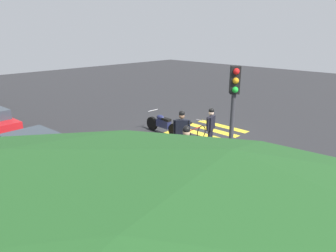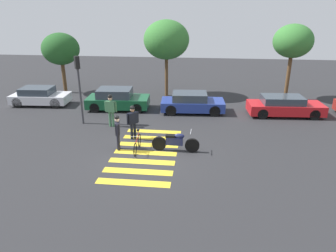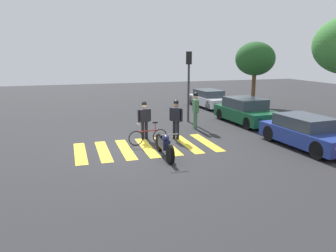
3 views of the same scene
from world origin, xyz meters
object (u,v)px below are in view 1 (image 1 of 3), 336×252
at_px(officer_by_motorcycle, 211,125).
at_px(pedestrian_bystander, 186,149).
at_px(car_blue_hatchback, 34,152).
at_px(police_motorcycle, 163,124).
at_px(car_green_compact, 114,208).
at_px(leaning_bicycle, 194,134).
at_px(officer_on_foot, 182,129).
at_px(traffic_light_pole, 233,115).

height_order(officer_by_motorcycle, pedestrian_bystander, pedestrian_bystander).
distance_m(officer_by_motorcycle, pedestrian_bystander, 3.21).
bearing_deg(car_blue_hatchback, officer_by_motorcycle, -118.16).
distance_m(police_motorcycle, pedestrian_bystander, 4.92).
distance_m(officer_by_motorcycle, car_green_compact, 6.50).
relative_size(leaning_bicycle, car_green_compact, 0.41).
xyz_separation_m(police_motorcycle, leaning_bicycle, (-1.81, -0.18, -0.11)).
bearing_deg(police_motorcycle, officer_by_motorcycle, -177.46).
xyz_separation_m(leaning_bicycle, pedestrian_bystander, (-2.14, 3.04, 0.76)).
height_order(officer_on_foot, traffic_light_pole, traffic_light_pole).
distance_m(officer_by_motorcycle, car_blue_hatchback, 6.96).
bearing_deg(car_blue_hatchback, traffic_light_pole, -155.87).
height_order(police_motorcycle, traffic_light_pole, traffic_light_pole).
bearing_deg(police_motorcycle, officer_on_foot, 151.75).
xyz_separation_m(car_green_compact, car_blue_hatchback, (5.02, -0.13, -0.03)).
bearing_deg(leaning_bicycle, police_motorcycle, 5.70).
bearing_deg(police_motorcycle, pedestrian_bystander, 144.12).
height_order(police_motorcycle, pedestrian_bystander, pedestrian_bystander).
relative_size(car_green_compact, car_blue_hatchback, 1.01).
height_order(police_motorcycle, car_blue_hatchback, car_blue_hatchback).
distance_m(officer_on_foot, car_green_compact, 5.36).
relative_size(leaning_bicycle, pedestrian_bystander, 0.90).
xyz_separation_m(officer_by_motorcycle, pedestrian_bystander, (-1.20, 2.98, 0.12)).
xyz_separation_m(leaning_bicycle, car_green_compact, (-2.67, 6.31, 0.30)).
bearing_deg(traffic_light_pole, pedestrian_bystander, -9.67).
distance_m(officer_on_foot, car_blue_hatchback, 5.57).
xyz_separation_m(leaning_bicycle, traffic_light_pole, (-3.99, 3.35, 2.31)).
bearing_deg(pedestrian_bystander, leaning_bicycle, -54.81).
bearing_deg(pedestrian_bystander, officer_on_foot, -44.62).
bearing_deg(traffic_light_pole, officer_on_foot, -28.97).
relative_size(officer_on_foot, car_blue_hatchback, 0.44).
relative_size(officer_by_motorcycle, car_blue_hatchback, 0.42).
xyz_separation_m(leaning_bicycle, car_blue_hatchback, (2.34, 6.19, 0.27)).
relative_size(officer_by_motorcycle, pedestrian_bystander, 0.92).
bearing_deg(car_green_compact, traffic_light_pole, -113.92).
xyz_separation_m(police_motorcycle, car_blue_hatchback, (0.53, 6.01, 0.16)).
height_order(pedestrian_bystander, car_blue_hatchback, pedestrian_bystander).
relative_size(car_green_compact, traffic_light_pole, 1.07).
xyz_separation_m(officer_on_foot, car_blue_hatchback, (2.85, 4.76, -0.42)).
distance_m(officer_on_foot, pedestrian_bystander, 2.30).
height_order(pedestrian_bystander, traffic_light_pole, traffic_light_pole).
bearing_deg(leaning_bicycle, traffic_light_pole, 139.96).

